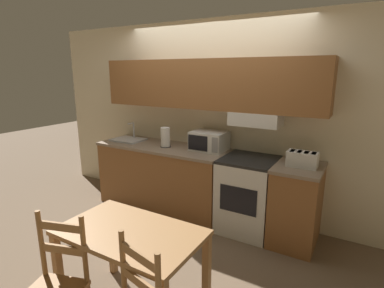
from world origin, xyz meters
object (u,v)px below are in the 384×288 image
(toaster, at_px, (302,159))
(dining_table, at_px, (131,243))
(microwave, at_px, (209,141))
(sink_basin, at_px, (128,139))
(stove_range, at_px, (248,194))
(paper_towel_roll, at_px, (165,137))

(toaster, xyz_separation_m, dining_table, (-0.91, -1.71, -0.37))
(dining_table, bearing_deg, microwave, 98.36)
(microwave, bearing_deg, sink_basin, -175.07)
(microwave, height_order, sink_basin, sink_basin)
(stove_range, bearing_deg, dining_table, -100.51)
(toaster, bearing_deg, dining_table, -117.95)
(stove_range, height_order, microwave, microwave)
(toaster, height_order, sink_basin, sink_basin)
(microwave, relative_size, toaster, 1.35)
(microwave, height_order, dining_table, microwave)
(microwave, relative_size, paper_towel_roll, 1.66)
(toaster, bearing_deg, sink_basin, 179.82)
(microwave, distance_m, toaster, 1.18)
(sink_basin, relative_size, paper_towel_roll, 1.72)
(stove_range, distance_m, dining_table, 1.76)
(sink_basin, height_order, dining_table, sink_basin)
(stove_range, relative_size, dining_table, 0.83)
(microwave, height_order, toaster, microwave)
(stove_range, relative_size, sink_basin, 1.99)
(paper_towel_roll, distance_m, dining_table, 1.94)
(stove_range, distance_m, toaster, 0.80)
(dining_table, bearing_deg, sink_basin, 132.04)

